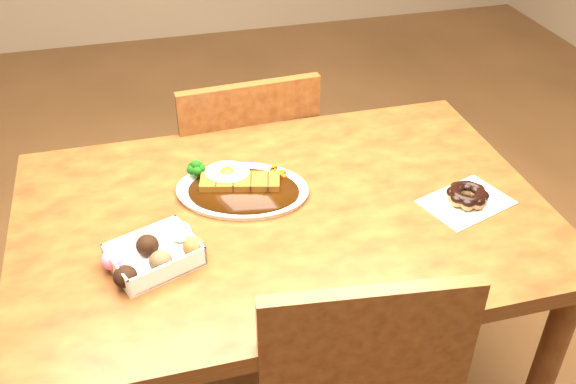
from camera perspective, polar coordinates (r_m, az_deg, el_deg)
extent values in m
cube|color=#552211|center=(1.47, -0.43, -2.20)|extent=(1.20, 0.80, 0.04)
cylinder|color=#552211|center=(1.96, -18.59, -7.36)|extent=(0.06, 0.06, 0.71)
cylinder|color=#552211|center=(2.11, 11.59, -2.48)|extent=(0.06, 0.06, 0.71)
cube|color=#552211|center=(2.12, -4.42, 0.96)|extent=(0.44, 0.44, 0.04)
cylinder|color=#552211|center=(2.42, -1.30, -0.55)|extent=(0.04, 0.04, 0.41)
cylinder|color=#552211|center=(2.37, -9.20, -2.05)|extent=(0.04, 0.04, 0.41)
cylinder|color=#552211|center=(2.17, 1.34, -5.57)|extent=(0.04, 0.04, 0.41)
cylinder|color=#552211|center=(2.11, -7.49, -7.41)|extent=(0.04, 0.04, 0.41)
cube|color=#552211|center=(1.84, -3.27, 3.94)|extent=(0.40, 0.05, 0.40)
cube|color=#552211|center=(1.25, 6.90, -15.29)|extent=(0.40, 0.08, 0.40)
ellipsoid|color=white|center=(1.51, -4.07, 0.12)|extent=(0.36, 0.30, 0.01)
ellipsoid|color=black|center=(1.49, -3.96, 0.06)|extent=(0.30, 0.25, 0.01)
cube|color=#6B380C|center=(1.51, -4.29, 0.86)|extent=(0.20, 0.11, 0.02)
ellipsoid|color=white|center=(1.52, -5.42, 1.77)|extent=(0.13, 0.12, 0.01)
ellipsoid|color=#FFB214|center=(1.52, -5.43, 1.81)|extent=(0.03, 0.03, 0.02)
cube|color=white|center=(1.33, -11.80, -5.49)|extent=(0.21, 0.18, 0.05)
ellipsoid|color=black|center=(1.29, -14.26, -7.29)|extent=(0.05, 0.05, 0.04)
ellipsoid|color=black|center=(1.31, -11.24, -6.06)|extent=(0.05, 0.05, 0.04)
ellipsoid|color=brown|center=(1.33, -8.33, -4.86)|extent=(0.05, 0.05, 0.04)
ellipsoid|color=pink|center=(1.33, -15.31, -5.82)|extent=(0.05, 0.05, 0.04)
ellipsoid|color=black|center=(1.35, -12.38, -4.65)|extent=(0.05, 0.05, 0.04)
ellipsoid|color=beige|center=(1.37, -9.55, -3.51)|extent=(0.05, 0.05, 0.04)
cube|color=silver|center=(1.54, 15.54, -0.87)|extent=(0.23, 0.19, 0.00)
torus|color=olive|center=(1.53, 15.64, -0.35)|extent=(0.12, 0.12, 0.03)
torus|color=black|center=(1.52, 15.69, -0.09)|extent=(0.11, 0.11, 0.02)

